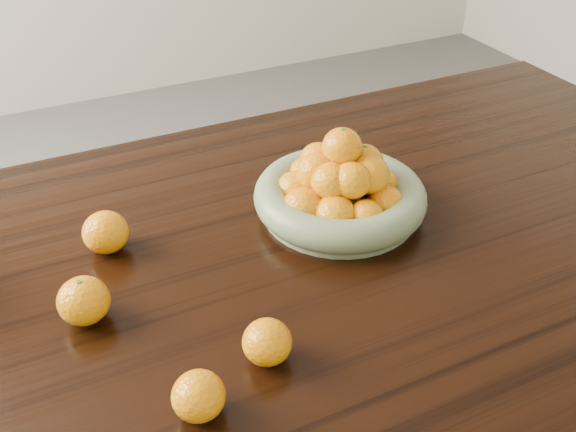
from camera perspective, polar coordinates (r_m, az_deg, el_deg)
name	(u,v)px	position (r m, az deg, el deg)	size (l,w,h in m)	color
dining_table	(282,288)	(1.17, -0.53, -6.39)	(2.00, 1.00, 0.75)	black
fruit_bowl	(340,190)	(1.18, 4.62, 2.34)	(0.32, 0.32, 0.17)	gray
loose_orange_0	(84,301)	(1.00, -17.70, -7.18)	(0.08, 0.08, 0.07)	#FF9B07
loose_orange_1	(199,396)	(0.84, -7.96, -15.56)	(0.07, 0.07, 0.06)	#FF9B07
loose_orange_2	(267,342)	(0.90, -1.87, -11.13)	(0.07, 0.07, 0.07)	#FF9B07
loose_orange_3	(106,232)	(1.13, -15.91, -1.40)	(0.08, 0.08, 0.07)	#FF9B07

